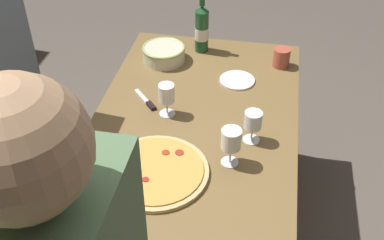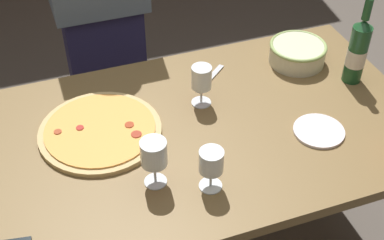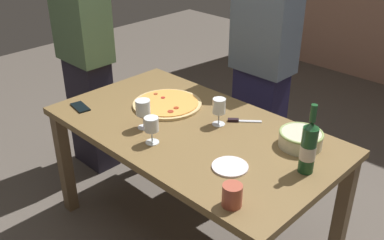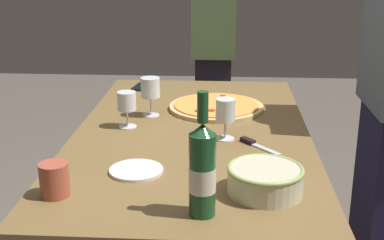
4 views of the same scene
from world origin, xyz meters
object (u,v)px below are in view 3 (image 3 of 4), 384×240
at_px(serving_bowl, 301,138).
at_px(wine_glass_by_bottle, 143,109).
at_px(wine_bottle, 309,147).
at_px(wine_glass_far_left, 152,126).
at_px(dining_table, 192,142).
at_px(wine_glass_near_pizza, 219,108).
at_px(person_guest_left, 262,66).
at_px(cup_amber, 232,195).
at_px(cell_phone, 80,107).
at_px(person_host, 85,55).
at_px(pizza_knife, 240,121).
at_px(pizza, 167,104).
at_px(side_plate, 230,167).

distance_m(serving_bowl, wine_glass_by_bottle, 0.83).
xyz_separation_m(wine_bottle, wine_glass_far_left, (-0.70, -0.33, -0.03)).
bearing_deg(dining_table, wine_glass_by_bottle, -134.78).
xyz_separation_m(wine_glass_near_pizza, person_guest_left, (-0.22, 0.69, -0.01)).
bearing_deg(cup_amber, serving_bowl, 95.24).
bearing_deg(cell_phone, wine_glass_far_left, 103.02).
height_order(cell_phone, person_host, person_host).
bearing_deg(wine_glass_by_bottle, dining_table, 45.22).
relative_size(wine_bottle, wine_glass_far_left, 2.37).
height_order(cell_phone, person_guest_left, person_guest_left).
bearing_deg(wine_glass_by_bottle, pizza_knife, 52.07).
height_order(dining_table, wine_glass_far_left, wine_glass_far_left).
distance_m(pizza, wine_glass_far_left, 0.44).
distance_m(cell_phone, person_host, 0.59).
bearing_deg(pizza, wine_glass_by_bottle, -67.89).
xyz_separation_m(dining_table, wine_glass_near_pizza, (0.08, 0.13, 0.20)).
xyz_separation_m(cell_phone, person_guest_left, (0.50, 1.11, 0.09)).
height_order(wine_glass_near_pizza, pizza_knife, wine_glass_near_pizza).
xyz_separation_m(dining_table, person_guest_left, (-0.14, 0.81, 0.19)).
bearing_deg(cup_amber, side_plate, 131.60).
distance_m(pizza, side_plate, 0.73).
relative_size(pizza, cup_amber, 4.16).
height_order(cup_amber, person_guest_left, person_guest_left).
bearing_deg(side_plate, dining_table, 159.06).
xyz_separation_m(wine_glass_by_bottle, person_guest_left, (0.05, 1.00, -0.02)).
height_order(wine_glass_near_pizza, person_host, person_host).
xyz_separation_m(serving_bowl, person_guest_left, (-0.66, 0.57, 0.05)).
bearing_deg(pizza_knife, cup_amber, -53.63).
relative_size(dining_table, pizza, 3.88).
relative_size(wine_glass_near_pizza, person_guest_left, 0.09).
distance_m(wine_bottle, wine_glass_far_left, 0.77).
distance_m(wine_bottle, wine_glass_by_bottle, 0.88).
bearing_deg(cell_phone, wine_glass_by_bottle, 113.00).
bearing_deg(side_plate, pizza_knife, 123.30).
height_order(wine_glass_by_bottle, cell_phone, wine_glass_by_bottle).
distance_m(wine_bottle, pizza_knife, 0.56).
height_order(pizza, cup_amber, cup_amber).
bearing_deg(serving_bowl, cup_amber, -84.76).
height_order(wine_glass_far_left, cell_phone, wine_glass_far_left).
height_order(serving_bowl, pizza_knife, serving_bowl).
xyz_separation_m(wine_glass_near_pizza, wine_glass_far_left, (-0.11, -0.38, -0.01)).
relative_size(wine_glass_by_bottle, cup_amber, 1.66).
relative_size(dining_table, person_guest_left, 0.96).
bearing_deg(person_host, cup_amber, -10.86).
distance_m(dining_table, pizza, 0.32).
xyz_separation_m(pizza, cell_phone, (-0.35, -0.38, -0.01)).
relative_size(wine_bottle, person_guest_left, 0.20).
height_order(serving_bowl, cell_phone, serving_bowl).
bearing_deg(dining_table, pizza_knife, 58.54).
height_order(serving_bowl, wine_glass_far_left, wine_glass_far_left).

